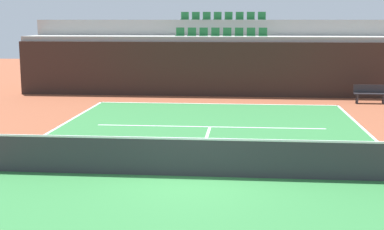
# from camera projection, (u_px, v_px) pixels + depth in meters

# --- Properties ---
(ground_plane) EXTENTS (80.00, 80.00, 0.00)m
(ground_plane) POSITION_uv_depth(u_px,v_px,m) (194.00, 177.00, 13.61)
(ground_plane) COLOR brown
(court_surface) EXTENTS (11.00, 24.00, 0.01)m
(court_surface) POSITION_uv_depth(u_px,v_px,m) (194.00, 176.00, 13.61)
(court_surface) COLOR #2D7238
(court_surface) RESTS_ON ground_plane
(baseline_far) EXTENTS (11.00, 0.10, 0.00)m
(baseline_far) POSITION_uv_depth(u_px,v_px,m) (217.00, 104.00, 25.34)
(baseline_far) COLOR white
(baseline_far) RESTS_ON court_surface
(service_line_far) EXTENTS (8.26, 0.10, 0.00)m
(service_line_far) POSITION_uv_depth(u_px,v_px,m) (210.00, 127.00, 19.89)
(service_line_far) COLOR white
(service_line_far) RESTS_ON court_surface
(centre_service_line) EXTENTS (0.10, 6.40, 0.00)m
(centre_service_line) POSITION_uv_depth(u_px,v_px,m) (204.00, 147.00, 16.75)
(centre_service_line) COLOR white
(centre_service_line) RESTS_ON court_surface
(back_wall) EXTENTS (20.67, 0.30, 2.73)m
(back_wall) POSITION_uv_depth(u_px,v_px,m) (220.00, 69.00, 27.71)
(back_wall) COLOR black
(back_wall) RESTS_ON ground_plane
(stands_tier_lower) EXTENTS (20.67, 2.40, 2.99)m
(stands_tier_lower) POSITION_uv_depth(u_px,v_px,m) (221.00, 65.00, 29.01)
(stands_tier_lower) COLOR #9E9E99
(stands_tier_lower) RESTS_ON ground_plane
(stands_tier_upper) EXTENTS (20.67, 2.40, 3.83)m
(stands_tier_upper) POSITION_uv_depth(u_px,v_px,m) (223.00, 54.00, 31.29)
(stands_tier_upper) COLOR #9E9E99
(stands_tier_upper) RESTS_ON ground_plane
(seating_row_lower) EXTENTS (4.79, 0.44, 0.44)m
(seating_row_lower) POSITION_uv_depth(u_px,v_px,m) (221.00, 34.00, 28.83)
(seating_row_lower) COLOR #1E6633
(seating_row_lower) RESTS_ON stands_tier_lower
(seating_row_upper) EXTENTS (4.79, 0.44, 0.44)m
(seating_row_upper) POSITION_uv_depth(u_px,v_px,m) (223.00, 17.00, 31.04)
(seating_row_upper) COLOR #1E6633
(seating_row_upper) RESTS_ON stands_tier_upper
(tennis_net) EXTENTS (11.08, 0.08, 1.07)m
(tennis_net) POSITION_uv_depth(u_px,v_px,m) (194.00, 157.00, 13.53)
(tennis_net) COLOR black
(tennis_net) RESTS_ON court_surface
(player_bench) EXTENTS (1.50, 0.40, 0.85)m
(player_bench) POSITION_uv_depth(u_px,v_px,m) (370.00, 92.00, 25.53)
(player_bench) COLOR #232328
(player_bench) RESTS_ON ground_plane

